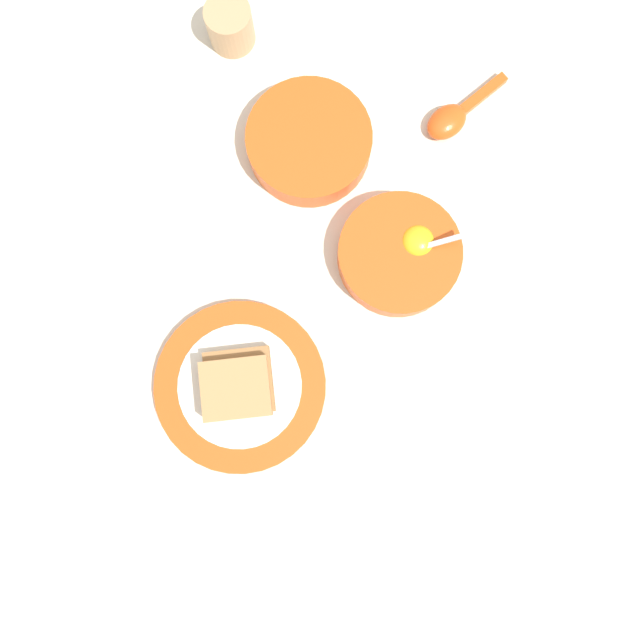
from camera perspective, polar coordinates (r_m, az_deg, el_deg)
name	(u,v)px	position (r m, az deg, el deg)	size (l,w,h in m)	color
ground_plane	(339,183)	(0.89, 1.74, 12.44)	(3.00, 3.00, 0.00)	silver
egg_bowl	(399,254)	(0.85, 7.28, 5.97)	(0.17, 0.17, 0.07)	#DB5119
toast_plate	(240,386)	(0.84, -7.29, -6.02)	(0.23, 0.23, 0.02)	#DB5119
toast_sandwich	(237,385)	(0.81, -7.56, -5.92)	(0.10, 0.10, 0.04)	#9E7042
soup_spoon	(453,117)	(0.93, 12.02, 17.67)	(0.14, 0.08, 0.03)	#DB5119
congee_bowl	(309,142)	(0.89, -1.01, 15.97)	(0.17, 0.17, 0.04)	#DB5119
drinking_cup	(230,25)	(0.97, -8.24, 25.15)	(0.07, 0.07, 0.06)	tan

